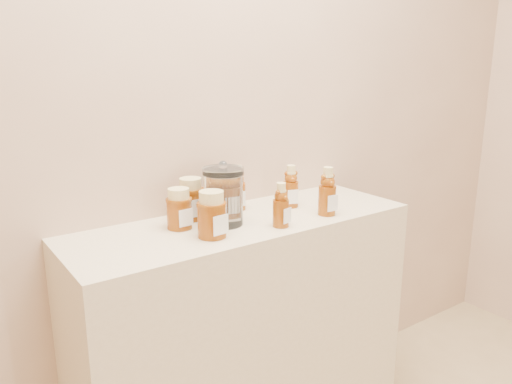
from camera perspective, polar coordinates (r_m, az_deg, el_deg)
wall_back at (r=1.77m, az=-5.15°, el=12.49°), size 3.50×0.02×2.70m
display_table at (r=1.86m, az=-1.25°, el=-16.51°), size 1.20×0.40×0.90m
bear_bottle_back_left at (r=1.72m, az=-4.17°, el=0.57°), size 0.09×0.09×0.19m
bear_bottle_back_mid at (r=1.78m, az=-2.16°, el=0.83°), size 0.08×0.08×0.18m
bear_bottle_back_right at (r=1.81m, az=4.00°, el=0.98°), size 0.08×0.08×0.18m
bear_bottle_front_left at (r=1.59m, az=2.87°, el=-1.15°), size 0.07×0.07×0.16m
bear_bottle_front_right at (r=1.73m, az=8.16°, el=0.45°), size 0.07×0.07×0.19m
honey_jar_left at (r=1.60m, az=-8.78°, el=-1.87°), size 0.09×0.09×0.13m
honey_jar_back at (r=1.68m, az=-7.45°, el=-0.77°), size 0.10×0.10×0.14m
honey_jar_front at (r=1.50m, az=-5.08°, el=-2.55°), size 0.10×0.10×0.14m
glass_canister at (r=1.61m, az=-3.74°, el=-0.22°), size 0.17×0.17×0.21m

